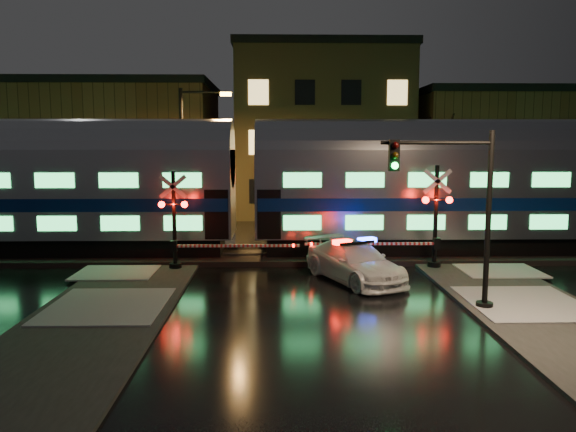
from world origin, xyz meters
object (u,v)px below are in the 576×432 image
object	(u,v)px
traffic_light	(460,217)
streetlight	(188,155)
police_car	(354,262)
crossing_signal_right	(427,227)
crossing_signal_left	(183,230)

from	to	relation	value
traffic_light	streetlight	world-z (taller)	streetlight
police_car	crossing_signal_right	xyz separation A→B (m)	(3.18, 1.81, 1.03)
crossing_signal_left	streetlight	bearing A→B (deg)	96.79
crossing_signal_right	traffic_light	xyz separation A→B (m)	(-0.58, -5.71, 1.15)
police_car	crossing_signal_left	world-z (taller)	crossing_signal_left
police_car	streetlight	size ratio (longest dim) A/B	0.68
crossing_signal_right	streetlight	bearing A→B (deg)	147.74
police_car	crossing_signal_left	xyz separation A→B (m)	(-6.62, 1.80, 0.93)
police_car	streetlight	bearing A→B (deg)	106.63
police_car	traffic_light	xyz separation A→B (m)	(2.60, -3.90, 2.19)
traffic_light	streetlight	distance (m)	16.03
crossing_signal_right	streetlight	xyz separation A→B (m)	(-10.60, 6.69, 2.79)
police_car	streetlight	world-z (taller)	streetlight
crossing_signal_right	crossing_signal_left	world-z (taller)	crossing_signal_right
crossing_signal_left	streetlight	distance (m)	7.33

